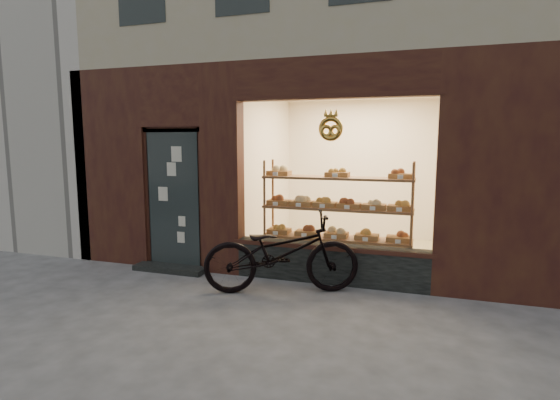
% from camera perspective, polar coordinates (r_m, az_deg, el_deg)
% --- Properties ---
extents(ground, '(90.00, 90.00, 0.00)m').
position_cam_1_polar(ground, '(4.57, -5.07, -18.12)').
color(ground, '#4B4B4B').
extents(display_shelf, '(2.20, 0.45, 1.70)m').
position_cam_1_polar(display_shelf, '(6.53, 7.40, -2.41)').
color(display_shelf, brown).
rests_on(display_shelf, ground).
extents(bicycle, '(2.15, 1.40, 1.07)m').
position_cam_1_polar(bicycle, '(5.76, 0.17, -6.89)').
color(bicycle, black).
rests_on(bicycle, ground).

